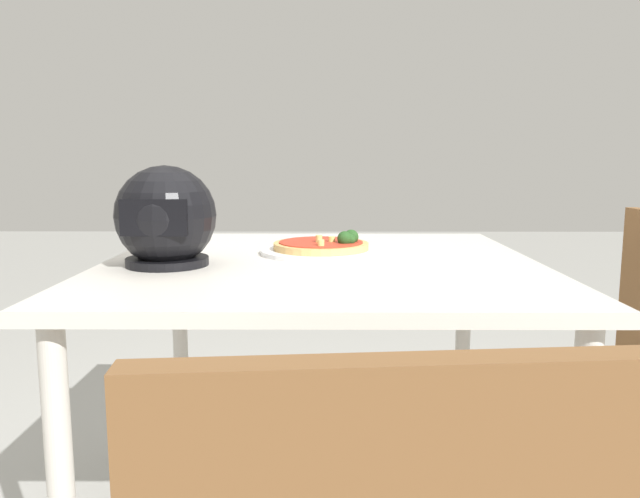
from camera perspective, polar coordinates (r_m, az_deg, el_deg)
dining_table at (r=1.60m, az=0.08°, el=-3.84°), size 1.09×1.09×0.77m
pizza_plate at (r=1.68m, az=-0.07°, el=-0.22°), size 0.33×0.33×0.01m
pizza at (r=1.68m, az=0.20°, el=0.41°), size 0.26×0.26×0.05m
motorcycle_helmet at (r=1.53m, az=-14.11°, el=2.78°), size 0.24×0.24×0.24m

